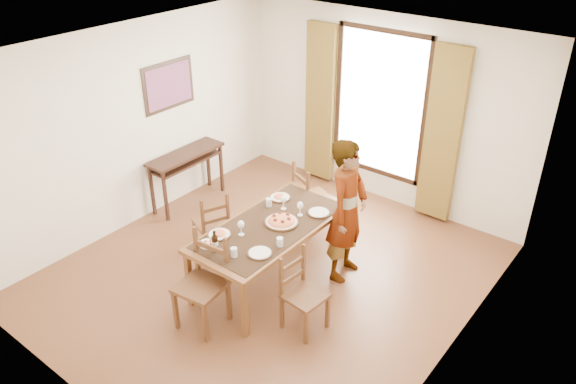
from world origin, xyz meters
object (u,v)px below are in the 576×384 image
Objects in this scene: console_table at (186,160)px; pasta_platter at (281,219)px; dining_table at (271,229)px; man at (347,211)px.

pasta_platter is at bearing -14.18° from console_table.
dining_table is 0.17m from pasta_platter.
dining_table is 1.13× the size of man.
pasta_platter is (2.19, -0.55, 0.12)m from console_table.
console_table is 3.00× the size of pasta_platter.
pasta_platter is (0.07, 0.10, 0.11)m from dining_table.
console_table is 2.22m from dining_table.
man reaches higher than pasta_platter.
man is 4.38× the size of pasta_platter.
pasta_platter is (-0.55, -0.52, -0.07)m from man.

